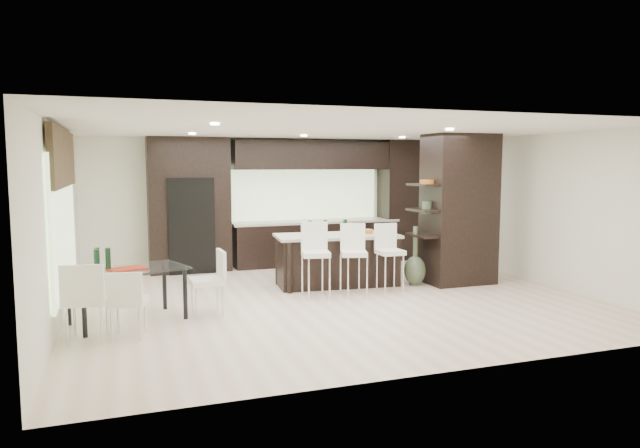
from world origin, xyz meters
name	(u,v)px	position (x,y,z in m)	size (l,w,h in m)	color
ground	(332,298)	(0.00, 0.00, 0.00)	(8.00, 8.00, 0.00)	beige
back_wall	(276,202)	(0.00, 3.50, 1.35)	(8.00, 0.02, 2.70)	white
left_wall	(59,224)	(-4.00, 0.00, 1.35)	(0.02, 7.00, 2.70)	white
right_wall	(537,209)	(4.00, 0.00, 1.35)	(0.02, 7.00, 2.70)	white
ceiling	(332,130)	(0.00, 0.00, 2.70)	(8.00, 7.00, 0.02)	white
window_left	(63,222)	(-3.96, 0.20, 1.35)	(0.04, 3.20, 1.90)	#B2D199
window_back	(303,192)	(0.60, 3.46, 1.55)	(3.40, 0.04, 1.20)	#B2D199
stone_accent	(63,158)	(-3.93, 0.20, 2.25)	(0.08, 3.00, 0.80)	brown
ceiling_spots	(327,132)	(0.00, 0.25, 2.68)	(4.00, 3.00, 0.02)	white
back_cabinetry	(303,202)	(0.50, 3.17, 1.35)	(6.80, 0.68, 2.70)	black
refrigerator	(190,225)	(-1.90, 3.12, 0.95)	(0.90, 0.68, 1.90)	black
partition_column	(459,209)	(2.60, 0.40, 1.35)	(1.20, 0.80, 2.70)	black
kitchen_island	(337,260)	(0.44, 0.94, 0.46)	(2.18, 0.94, 0.91)	black
stool_left	(316,267)	(-0.23, 0.15, 0.49)	(0.44, 0.44, 0.98)	white
stool_mid	(354,266)	(0.44, 0.16, 0.47)	(0.42, 0.42, 0.95)	white
stool_right	(390,264)	(1.11, 0.16, 0.46)	(0.41, 0.41, 0.93)	white
bench	(317,264)	(0.37, 1.86, 0.23)	(1.21, 0.47, 0.47)	black
floor_vase	(415,256)	(1.76, 0.46, 0.53)	(0.39, 0.39, 1.06)	#435139
dining_table	(128,296)	(-3.14, -0.40, 0.37)	(1.52, 0.86, 0.73)	white
chair_near	(128,306)	(-3.14, -1.13, 0.40)	(0.43, 0.43, 0.79)	white
chair_far	(87,305)	(-3.61, -1.16, 0.46)	(0.50, 0.50, 0.92)	white
chair_end	(207,286)	(-2.06, -0.40, 0.43)	(0.47, 0.47, 0.86)	white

